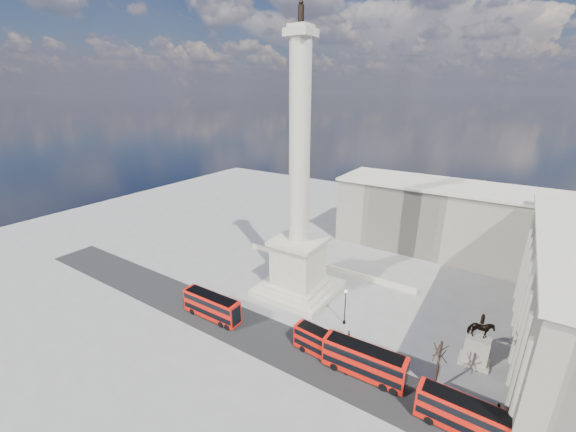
# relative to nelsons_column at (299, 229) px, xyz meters

# --- Properties ---
(ground) EXTENTS (180.00, 180.00, 0.00)m
(ground) POSITION_rel_nelsons_column_xyz_m (0.00, -5.00, -12.92)
(ground) COLOR gray
(ground) RESTS_ON ground
(asphalt_road) EXTENTS (120.00, 9.00, 0.01)m
(asphalt_road) POSITION_rel_nelsons_column_xyz_m (5.00, -15.00, -12.91)
(asphalt_road) COLOR #242424
(asphalt_road) RESTS_ON ground
(nelsons_column) EXTENTS (14.00, 14.00, 49.85)m
(nelsons_column) POSITION_rel_nelsons_column_xyz_m (0.00, 0.00, 0.00)
(nelsons_column) COLOR #BAB49B
(nelsons_column) RESTS_ON ground
(balustrade_wall) EXTENTS (40.00, 0.60, 1.10)m
(balustrade_wall) POSITION_rel_nelsons_column_xyz_m (0.00, 11.00, -12.37)
(balustrade_wall) COLOR beige
(balustrade_wall) RESTS_ON ground
(building_northeast) EXTENTS (51.00, 17.00, 16.60)m
(building_northeast) POSITION_rel_nelsons_column_xyz_m (20.00, 35.00, -4.59)
(building_northeast) COLOR #B6AF95
(building_northeast) RESTS_ON ground
(red_bus_a) EXTENTS (11.01, 2.71, 4.45)m
(red_bus_a) POSITION_rel_nelsons_column_xyz_m (-7.53, -15.81, -10.58)
(red_bus_a) COLOR red
(red_bus_a) RESTS_ON ground
(red_bus_b) EXTENTS (10.12, 3.13, 4.04)m
(red_bus_b) POSITION_rel_nelsons_column_xyz_m (13.20, -13.81, -10.80)
(red_bus_b) COLOR red
(red_bus_b) RESTS_ON ground
(red_bus_c) EXTENTS (11.41, 2.99, 4.60)m
(red_bus_c) POSITION_rel_nelsons_column_xyz_m (19.11, -14.07, -10.51)
(red_bus_c) COLOR red
(red_bus_c) RESTS_ON ground
(red_bus_d) EXTENTS (10.72, 2.64, 4.34)m
(red_bus_d) POSITION_rel_nelsons_column_xyz_m (31.96, -15.94, -10.64)
(red_bus_d) COLOR red
(red_bus_d) RESTS_ON ground
(victorian_lamp) EXTENTS (0.55, 0.55, 6.43)m
(victorian_lamp) POSITION_rel_nelsons_column_xyz_m (12.07, -4.89, -9.13)
(victorian_lamp) COLOR black
(victorian_lamp) RESTS_ON ground
(equestrian_statue) EXTENTS (3.94, 2.96, 8.23)m
(equestrian_statue) POSITION_rel_nelsons_column_xyz_m (31.51, -3.12, -10.06)
(equestrian_statue) COLOR beige
(equestrian_statue) RESTS_ON ground
(bare_tree_near) EXTENTS (1.88, 1.88, 8.21)m
(bare_tree_near) POSITION_rel_nelsons_column_xyz_m (27.81, -11.67, -6.45)
(bare_tree_near) COLOR #332319
(bare_tree_near) RESTS_ON ground
(bare_tree_mid) EXTENTS (1.81, 1.81, 6.85)m
(bare_tree_mid) POSITION_rel_nelsons_column_xyz_m (36.35, -1.48, -7.52)
(bare_tree_mid) COLOR #332319
(bare_tree_mid) RESTS_ON ground
(bare_tree_far) EXTENTS (1.65, 1.65, 6.72)m
(bare_tree_far) POSITION_rel_nelsons_column_xyz_m (42.45, 4.16, -7.62)
(bare_tree_far) COLOR #332319
(bare_tree_far) RESTS_ON ground
(pedestrian_walking) EXTENTS (0.74, 0.58, 1.79)m
(pedestrian_walking) POSITION_rel_nelsons_column_xyz_m (21.71, -10.75, -12.02)
(pedestrian_walking) COLOR #282228
(pedestrian_walking) RESTS_ON ground
(pedestrian_standing) EXTENTS (0.94, 0.80, 1.71)m
(pedestrian_standing) POSITION_rel_nelsons_column_xyz_m (34.92, -11.19, -12.06)
(pedestrian_standing) COLOR #282228
(pedestrian_standing) RESTS_ON ground
(pedestrian_crossing) EXTENTS (0.54, 1.06, 1.73)m
(pedestrian_crossing) POSITION_rel_nelsons_column_xyz_m (14.42, -8.39, -12.05)
(pedestrian_crossing) COLOR #282228
(pedestrian_crossing) RESTS_ON ground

